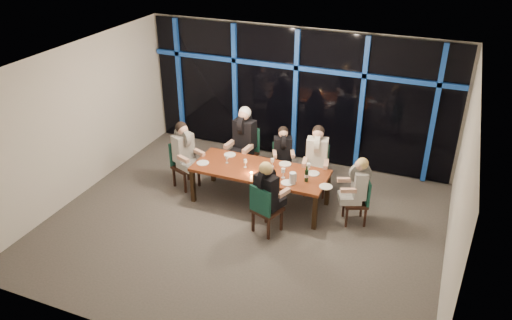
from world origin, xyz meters
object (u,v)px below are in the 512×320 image
Objects in this scene: chair_far_right at (316,167)px; diner_end_right at (358,181)px; chair_near_mid at (264,207)px; diner_far_left at (244,133)px; chair_far_left at (246,149)px; water_pitcher at (293,178)px; wine_bottle at (307,175)px; diner_far_mid at (283,147)px; diner_far_right at (317,151)px; chair_far_mid at (282,161)px; chair_end_left at (183,162)px; dining_table at (260,172)px; diner_end_left at (184,146)px; diner_near_mid at (268,187)px; chair_end_right at (360,198)px.

diner_end_right is at bearing -49.22° from chair_far_right.
diner_far_left is (-1.16, 1.79, 0.48)m from chair_near_mid.
chair_far_left is 1.94m from water_pitcher.
diner_end_right is 2.82× the size of wine_bottle.
wine_bottle is at bearing -95.48° from chair_far_right.
diner_far_mid is 0.76m from diner_far_right.
chair_far_right is (0.76, -0.10, 0.07)m from chair_far_mid.
chair_end_left is 4.43× the size of water_pitcher.
diner_far_mid is at bearing 167.69° from chair_far_right.
chair_end_left is at bearing 162.02° from water_pitcher.
diner_end_right reaches higher than chair_far_mid.
chair_far_right is 3.20× the size of wine_bottle.
diner_end_left is at bearing 179.25° from dining_table.
chair_far_right is 1.77m from diner_near_mid.
diner_near_mid is (2.12, -0.85, -0.01)m from diner_end_left.
diner_far_right is at bearing -146.57° from chair_end_right.
diner_end_right is (1.42, 0.96, 0.33)m from chair_near_mid.
wine_bottle is (2.60, -0.12, -0.07)m from diner_end_left.
diner_end_left is (0.08, -0.03, 0.39)m from chair_end_left.
diner_far_left is 2.09m from diner_near_mid.
water_pitcher is (-1.18, -0.36, 0.35)m from chair_end_right.
diner_end_right reaches higher than chair_near_mid.
diner_far_left is 1.62m from diner_far_right.
wine_bottle is at bearing -75.55° from chair_far_mid.
dining_table is 0.98m from wine_bottle.
water_pitcher is at bearing -106.65° from chair_far_right.
chair_near_mid is 0.77m from water_pitcher.
wine_bottle is (0.06, -0.87, -0.09)m from diner_far_right.
chair_far_mid is at bearing -39.90° from diner_end_left.
wine_bottle is at bearing -96.01° from diner_far_right.
chair_far_mid is at bearing 156.85° from diner_far_right.
chair_far_left is 0.84m from chair_far_mid.
diner_end_left is 1.08× the size of diner_end_right.
chair_end_left is (-1.85, -0.91, 0.06)m from chair_far_mid.
diner_far_right is at bearing -85.73° from diner_near_mid.
chair_end_left is (-2.61, -0.81, -0.01)m from chair_far_right.
wine_bottle reaches higher than chair_far_right.
diner_near_mid is (1.19, -1.71, -0.10)m from diner_far_left.
chair_far_mid is at bearing 5.32° from chair_far_left.
chair_far_left is at bearing 147.11° from wine_bottle.
chair_far_left is at bearing 128.84° from water_pitcher.
chair_near_mid is (1.15, -1.88, -0.06)m from chair_far_left.
diner_end_left is 2.61m from wine_bottle.
chair_near_mid is at bearing -113.74° from chair_far_right.
diner_far_left reaches higher than diner_near_mid.
chair_far_mid is at bearing -59.76° from diner_near_mid.
diner_far_left is 1.27m from diner_end_left.
diner_far_mid is (-1.78, 0.81, 0.33)m from chair_end_right.
chair_end_right is 1.32m from diner_far_right.
chair_near_mid is at bearing -78.80° from diner_end_right.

